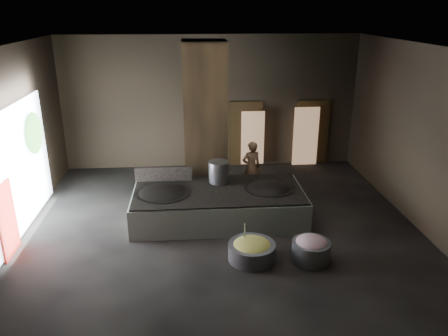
{
  "coord_description": "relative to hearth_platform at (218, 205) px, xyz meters",
  "views": [
    {
      "loc": [
        -0.76,
        -10.19,
        5.35
      ],
      "look_at": [
        0.15,
        0.79,
        1.25
      ],
      "focal_mm": 35.0,
      "sensor_mm": 36.0,
      "label": 1
    }
  ],
  "objects": [
    {
      "name": "floor",
      "position": [
        0.05,
        -0.27,
        -0.44
      ],
      "size": [
        10.0,
        9.0,
        0.1
      ],
      "primitive_type": "cube",
      "color": "black",
      "rests_on": "ground"
    },
    {
      "name": "ladle",
      "position": [
        0.45,
        -1.91,
        0.16
      ],
      "size": [
        0.09,
        0.42,
        0.75
      ],
      "primitive_type": "cylinder",
      "rotation": [
        0.49,
        0.0,
        -0.14
      ],
      "color": "#97989E",
      "rests_on": "veg_basin"
    },
    {
      "name": "back_wall",
      "position": [
        0.05,
        4.28,
        1.86
      ],
      "size": [
        10.0,
        0.1,
        4.5
      ],
      "primitive_type": "cube",
      "color": "black",
      "rests_on": "ground"
    },
    {
      "name": "platform_cap",
      "position": [
        0.0,
        0.0,
        0.43
      ],
      "size": [
        4.38,
        2.1,
        0.03
      ],
      "primitive_type": "cube",
      "color": "black",
      "rests_on": "hearth_platform"
    },
    {
      "name": "veg_basin",
      "position": [
        0.6,
        -2.06,
        -0.19
      ],
      "size": [
        1.32,
        1.32,
        0.39
      ],
      "primitive_type": "cylinder",
      "rotation": [
        0.0,
        0.0,
        0.29
      ],
      "color": "slate",
      "rests_on": "ground"
    },
    {
      "name": "doorway_far_glow",
      "position": [
        3.36,
        3.99,
        0.66
      ],
      "size": [
        0.88,
        0.04,
        2.08
      ],
      "primitive_type": "cube",
      "color": "#8C6647",
      "rests_on": "ground"
    },
    {
      "name": "front_wall",
      "position": [
        0.05,
        -4.82,
        1.86
      ],
      "size": [
        10.0,
        0.1,
        4.5
      ],
      "primitive_type": "cube",
      "color": "black",
      "rests_on": "ground"
    },
    {
      "name": "tree_silhouette",
      "position": [
        -4.8,
        1.03,
        1.81
      ],
      "size": [
        0.28,
        1.1,
        1.1
      ],
      "primitive_type": "ellipsoid",
      "color": "#194714",
      "rests_on": "left_opening"
    },
    {
      "name": "wok_right_rim",
      "position": [
        1.35,
        0.05,
        0.43
      ],
      "size": [
        1.34,
        1.34,
        0.05
      ],
      "primitive_type": "cylinder",
      "color": "black",
      "rests_on": "hearth_platform"
    },
    {
      "name": "pavilion_sliver",
      "position": [
        -4.83,
        -1.37,
        0.46
      ],
      "size": [
        0.05,
        0.9,
        1.7
      ],
      "primitive_type": "cube",
      "color": "maroon",
      "rests_on": "ground"
    },
    {
      "name": "left_opening",
      "position": [
        -4.9,
        -0.07,
        1.21
      ],
      "size": [
        0.04,
        4.2,
        3.1
      ],
      "primitive_type": "cube",
      "color": "white",
      "rests_on": "ground"
    },
    {
      "name": "doorway_near",
      "position": [
        1.25,
        4.18,
        0.71
      ],
      "size": [
        1.18,
        0.08,
        2.38
      ],
      "primitive_type": "cube",
      "color": "black",
      "rests_on": "ground"
    },
    {
      "name": "left_wall",
      "position": [
        -5.0,
        -0.27,
        1.86
      ],
      "size": [
        0.1,
        9.0,
        4.5
      ],
      "primitive_type": "cube",
      "color": "black",
      "rests_on": "ground"
    },
    {
      "name": "hearth_platform",
      "position": [
        0.0,
        0.0,
        0.0
      ],
      "size": [
        4.49,
        2.17,
        0.78
      ],
      "primitive_type": "cube",
      "rotation": [
        0.0,
        0.0,
        -0.01
      ],
      "color": "silver",
      "rests_on": "ground"
    },
    {
      "name": "ceiling",
      "position": [
        0.05,
        -0.27,
        4.16
      ],
      "size": [
        10.0,
        9.0,
        0.1
      ],
      "primitive_type": "cube",
      "color": "black",
      "rests_on": "back_wall"
    },
    {
      "name": "cook",
      "position": [
        1.11,
        1.69,
        0.42
      ],
      "size": [
        0.67,
        0.52,
        1.62
      ],
      "primitive_type": "imported",
      "rotation": [
        0.0,
        0.0,
        3.39
      ],
      "color": "#9F7550",
      "rests_on": "ground"
    },
    {
      "name": "wok_left_rim",
      "position": [
        -1.45,
        -0.05,
        0.43
      ],
      "size": [
        1.44,
        1.44,
        0.05
      ],
      "primitive_type": "cylinder",
      "color": "black",
      "rests_on": "hearth_platform"
    },
    {
      "name": "splash_guard",
      "position": [
        -1.45,
        0.75,
        0.64
      ],
      "size": [
        1.56,
        0.07,
        0.39
      ],
      "primitive_type": "cube",
      "rotation": [
        0.0,
        0.0,
        -0.01
      ],
      "color": "black",
      "rests_on": "hearth_platform"
    },
    {
      "name": "meat_fill",
      "position": [
        1.91,
        -2.21,
        0.06
      ],
      "size": [
        0.71,
        0.71,
        0.27
      ],
      "primitive_type": "ellipsoid",
      "color": "#B66D7E",
      "rests_on": "meat_basin"
    },
    {
      "name": "veg_fill",
      "position": [
        0.6,
        -2.06,
        -0.04
      ],
      "size": [
        0.87,
        0.87,
        0.27
      ],
      "primitive_type": "ellipsoid",
      "color": "#89B155",
      "rests_on": "veg_basin"
    },
    {
      "name": "doorway_near_glow",
      "position": [
        1.47,
        3.93,
        0.66
      ],
      "size": [
        0.8,
        0.04,
        1.89
      ],
      "primitive_type": "cube",
      "color": "#8C6647",
      "rests_on": "ground"
    },
    {
      "name": "pillar",
      "position": [
        -0.25,
        1.63,
        1.86
      ],
      "size": [
        1.2,
        1.2,
        4.5
      ],
      "primitive_type": "cube",
      "color": "black",
      "rests_on": "ground"
    },
    {
      "name": "wok_left",
      "position": [
        -1.45,
        -0.05,
        0.36
      ],
      "size": [
        1.41,
        1.41,
        0.39
      ],
      "primitive_type": "ellipsoid",
      "color": "black",
      "rests_on": "hearth_platform"
    },
    {
      "name": "right_wall",
      "position": [
        5.1,
        -0.27,
        1.86
      ],
      "size": [
        0.1,
        9.0,
        4.5
      ],
      "primitive_type": "cube",
      "color": "black",
      "rests_on": "ground"
    },
    {
      "name": "stock_pot",
      "position": [
        0.05,
        0.55,
        0.74
      ],
      "size": [
        0.54,
        0.54,
        0.58
      ],
      "primitive_type": "cylinder",
      "color": "#97989E",
      "rests_on": "hearth_platform"
    },
    {
      "name": "wok_right",
      "position": [
        1.35,
        0.05,
        0.36
      ],
      "size": [
        1.31,
        1.31,
        0.37
      ],
      "primitive_type": "ellipsoid",
      "color": "black",
      "rests_on": "hearth_platform"
    },
    {
      "name": "meat_basin",
      "position": [
        1.91,
        -2.21,
        -0.16
      ],
      "size": [
        0.96,
        0.96,
        0.47
      ],
      "primitive_type": "cylinder",
      "rotation": [
        0.0,
        0.0,
        -0.14
      ],
      "color": "slate",
      "rests_on": "ground"
    },
    {
      "name": "doorway_far",
      "position": [
        3.65,
        4.18,
        0.71
      ],
      "size": [
        1.18,
        0.08,
        2.38
      ],
      "primitive_type": "cube",
      "color": "black",
      "rests_on": "ground"
    }
  ]
}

